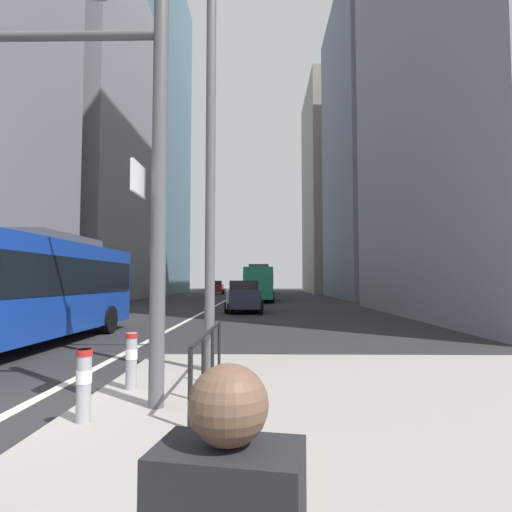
{
  "coord_description": "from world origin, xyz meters",
  "views": [
    {
      "loc": [
        3.68,
        -6.23,
        1.92
      ],
      "look_at": [
        2.98,
        33.86,
        4.3
      ],
      "focal_mm": 29.49,
      "sensor_mm": 36.0,
      "label": 1
    }
  ],
  "objects_px": {
    "car_receding_far": "(246,296)",
    "bollard_right": "(84,381)",
    "city_bus_blue_oncoming": "(17,284)",
    "car_receding_near": "(242,296)",
    "city_bus_red_distant": "(260,281)",
    "car_oncoming_mid": "(217,287)",
    "bollard_back": "(131,358)",
    "street_lamp_post": "(211,116)",
    "city_bus_red_receding": "(260,282)",
    "traffic_signal_gantry": "(18,131)"
  },
  "relations": [
    {
      "from": "car_receding_far",
      "to": "bollard_right",
      "type": "relative_size",
      "value": 4.45
    },
    {
      "from": "city_bus_blue_oncoming",
      "to": "car_receding_near",
      "type": "relative_size",
      "value": 2.72
    },
    {
      "from": "city_bus_red_distant",
      "to": "car_receding_far",
      "type": "height_order",
      "value": "city_bus_red_distant"
    },
    {
      "from": "car_oncoming_mid",
      "to": "bollard_back",
      "type": "distance_m",
      "value": 54.01
    },
    {
      "from": "bollard_back",
      "to": "street_lamp_post",
      "type": "bearing_deg",
      "value": 52.74
    },
    {
      "from": "car_oncoming_mid",
      "to": "car_receding_near",
      "type": "height_order",
      "value": "same"
    },
    {
      "from": "car_receding_far",
      "to": "city_bus_red_receding",
      "type": "bearing_deg",
      "value": 87.43
    },
    {
      "from": "car_receding_far",
      "to": "bollard_right",
      "type": "xyz_separation_m",
      "value": [
        -1.24,
        -20.18,
        -0.33
      ]
    },
    {
      "from": "city_bus_blue_oncoming",
      "to": "bollard_back",
      "type": "relative_size",
      "value": 12.62
    },
    {
      "from": "city_bus_blue_oncoming",
      "to": "car_receding_far",
      "type": "bearing_deg",
      "value": 66.73
    },
    {
      "from": "city_bus_red_receding",
      "to": "bollard_back",
      "type": "relative_size",
      "value": 11.67
    },
    {
      "from": "car_receding_far",
      "to": "bollard_back",
      "type": "xyz_separation_m",
      "value": [
        -1.15,
        -18.57,
        -0.33
      ]
    },
    {
      "from": "city_bus_blue_oncoming",
      "to": "bollard_right",
      "type": "bearing_deg",
      "value": -53.89
    },
    {
      "from": "car_receding_near",
      "to": "bollard_right",
      "type": "bearing_deg",
      "value": -92.55
    },
    {
      "from": "car_receding_near",
      "to": "bollard_back",
      "type": "height_order",
      "value": "car_receding_near"
    },
    {
      "from": "bollard_back",
      "to": "traffic_signal_gantry",
      "type": "bearing_deg",
      "value": -145.51
    },
    {
      "from": "city_bus_red_distant",
      "to": "car_receding_far",
      "type": "distance_m",
      "value": 35.74
    },
    {
      "from": "city_bus_red_receding",
      "to": "car_receding_near",
      "type": "xyz_separation_m",
      "value": [
        -0.96,
        -13.84,
        -0.85
      ]
    },
    {
      "from": "car_oncoming_mid",
      "to": "car_receding_far",
      "type": "bearing_deg",
      "value": -80.79
    },
    {
      "from": "city_bus_blue_oncoming",
      "to": "bollard_back",
      "type": "xyz_separation_m",
      "value": [
        4.77,
        -4.81,
        -1.18
      ]
    },
    {
      "from": "city_bus_red_receding",
      "to": "traffic_signal_gantry",
      "type": "bearing_deg",
      "value": -95.39
    },
    {
      "from": "city_bus_blue_oncoming",
      "to": "bollard_right",
      "type": "distance_m",
      "value": 8.02
    },
    {
      "from": "street_lamp_post",
      "to": "bollard_right",
      "type": "bearing_deg",
      "value": -111.39
    },
    {
      "from": "city_bus_red_distant",
      "to": "bollard_right",
      "type": "relative_size",
      "value": 12.12
    },
    {
      "from": "city_bus_red_distant",
      "to": "street_lamp_post",
      "type": "height_order",
      "value": "street_lamp_post"
    },
    {
      "from": "traffic_signal_gantry",
      "to": "street_lamp_post",
      "type": "height_order",
      "value": "street_lamp_post"
    },
    {
      "from": "city_bus_red_receding",
      "to": "city_bus_blue_oncoming",
      "type": "bearing_deg",
      "value": -103.02
    },
    {
      "from": "bollard_back",
      "to": "car_oncoming_mid",
      "type": "bearing_deg",
      "value": 94.85
    },
    {
      "from": "traffic_signal_gantry",
      "to": "car_receding_far",
      "type": "bearing_deg",
      "value": 82.52
    },
    {
      "from": "bollard_right",
      "to": "bollard_back",
      "type": "xyz_separation_m",
      "value": [
        0.1,
        1.61,
        0.0
      ]
    },
    {
      "from": "car_receding_near",
      "to": "car_receding_far",
      "type": "bearing_deg",
      "value": -70.37
    },
    {
      "from": "city_bus_blue_oncoming",
      "to": "traffic_signal_gantry",
      "type": "distance_m",
      "value": 7.06
    },
    {
      "from": "car_oncoming_mid",
      "to": "bollard_right",
      "type": "xyz_separation_m",
      "value": [
        4.47,
        -55.42,
        -0.34
      ]
    },
    {
      "from": "car_oncoming_mid",
      "to": "bollard_back",
      "type": "xyz_separation_m",
      "value": [
        4.57,
        -53.82,
        -0.33
      ]
    },
    {
      "from": "street_lamp_post",
      "to": "city_bus_red_distant",
      "type": "bearing_deg",
      "value": 89.37
    },
    {
      "from": "car_oncoming_mid",
      "to": "car_receding_near",
      "type": "distance_m",
      "value": 34.81
    },
    {
      "from": "car_receding_near",
      "to": "car_receding_far",
      "type": "height_order",
      "value": "same"
    },
    {
      "from": "car_oncoming_mid",
      "to": "bollard_back",
      "type": "height_order",
      "value": "car_oncoming_mid"
    },
    {
      "from": "traffic_signal_gantry",
      "to": "city_bus_red_receding",
      "type": "bearing_deg",
      "value": 84.61
    },
    {
      "from": "city_bus_red_receding",
      "to": "city_bus_red_distant",
      "type": "relative_size",
      "value": 0.97
    },
    {
      "from": "city_bus_blue_oncoming",
      "to": "bollard_right",
      "type": "relative_size",
      "value": 12.71
    },
    {
      "from": "bollard_right",
      "to": "bollard_back",
      "type": "distance_m",
      "value": 1.61
    },
    {
      "from": "city_bus_red_receding",
      "to": "city_bus_red_distant",
      "type": "bearing_deg",
      "value": 90.35
    },
    {
      "from": "car_receding_near",
      "to": "traffic_signal_gantry",
      "type": "bearing_deg",
      "value": -96.33
    },
    {
      "from": "city_bus_red_distant",
      "to": "car_receding_near",
      "type": "height_order",
      "value": "city_bus_red_distant"
    },
    {
      "from": "bollard_right",
      "to": "city_bus_red_distant",
      "type": "bearing_deg",
      "value": 88.18
    },
    {
      "from": "city_bus_red_receding",
      "to": "bollard_right",
      "type": "xyz_separation_m",
      "value": [
        -1.9,
        -34.87,
        -1.18
      ]
    },
    {
      "from": "city_bus_blue_oncoming",
      "to": "car_receding_near",
      "type": "distance_m",
      "value": 15.68
    },
    {
      "from": "city_bus_red_receding",
      "to": "street_lamp_post",
      "type": "xyz_separation_m",
      "value": [
        -0.71,
        -31.83,
        3.45
      ]
    },
    {
      "from": "traffic_signal_gantry",
      "to": "city_bus_blue_oncoming",
      "type": "bearing_deg",
      "value": 120.1
    }
  ]
}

